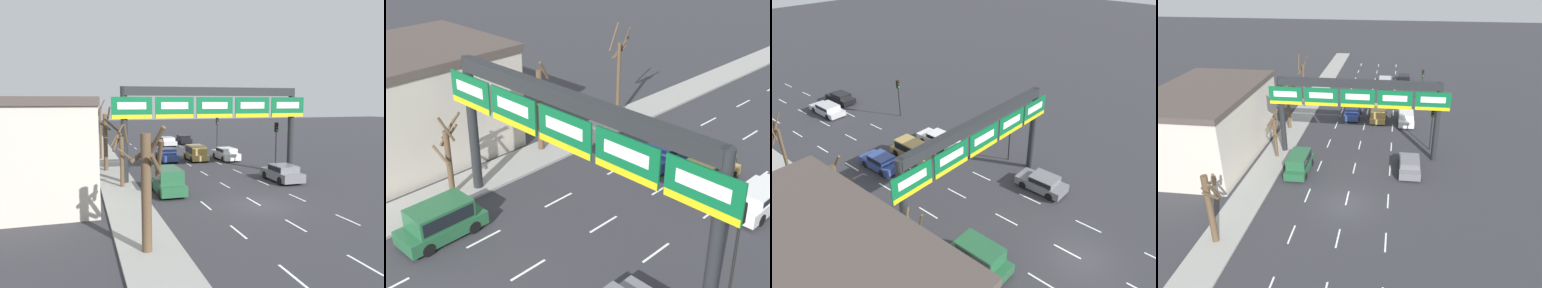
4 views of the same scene
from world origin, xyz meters
TOP-DOWN VIEW (x-y plane):
  - ground_plane at (0.00, 0.00)m, footprint 220.00×220.00m
  - sidewalk_left at (-8.00, 0.00)m, footprint 2.80×110.00m
  - lane_dashes at (-0.00, 13.50)m, footprint 6.72×67.00m
  - sign_gantry at (0.00, 8.61)m, footprint 16.80×0.70m
  - building_near at (-14.20, 7.09)m, footprint 8.98×14.52m
  - car_black at (4.72, 34.86)m, footprint 1.82×4.17m
  - suv_gold at (1.52, 18.25)m, footprint 1.87×3.92m
  - car_white at (4.86, 17.73)m, footprint 1.84×4.53m
  - car_blue at (-1.68, 18.75)m, footprint 1.80×4.04m
  - suv_green at (-4.88, 4.71)m, footprint 1.85×4.24m
  - car_grey at (5.05, 5.95)m, footprint 1.91×4.14m
  - car_silver at (1.72, 33.05)m, footprint 1.99×4.87m
  - traffic_light_near_gantry at (6.99, 26.10)m, footprint 0.30×0.35m
  - traffic_light_mid_block at (7.19, 10.81)m, footprint 0.30×0.35m
  - tree_bare_closest at (-8.11, -5.39)m, footprint 1.49×1.57m
  - tree_bare_second at (-8.42, 14.34)m, footprint 1.84×1.78m
  - tree_bare_third at (-7.83, 7.27)m, footprint 1.54×1.56m
  - tree_bare_furthest at (-8.54, 21.96)m, footprint 1.50×1.47m

SIDE VIEW (x-z plane):
  - ground_plane at x=0.00m, z-range 0.00..0.00m
  - lane_dashes at x=0.00m, z-range 0.00..0.01m
  - sidewalk_left at x=-8.00m, z-range 0.00..0.15m
  - car_silver at x=1.72m, z-range 0.06..1.32m
  - car_black at x=4.72m, z-range 0.05..1.36m
  - car_grey at x=5.05m, z-range 0.05..1.43m
  - car_white at x=4.86m, z-range 0.05..1.43m
  - car_blue at x=-1.68m, z-range 0.05..1.48m
  - suv_gold at x=1.52m, z-range 0.09..1.80m
  - suv_green at x=-4.88m, z-range 0.10..1.93m
  - tree_bare_third at x=-7.83m, z-range 0.16..4.88m
  - tree_bare_closest at x=-8.11m, z-range 0.32..5.72m
  - tree_bare_second at x=-8.42m, z-range 0.09..6.02m
  - traffic_light_near_gantry at x=6.99m, z-range 0.95..5.31m
  - traffic_light_mid_block at x=7.19m, z-range 0.98..5.51m
  - building_near at x=-14.20m, z-range 0.01..6.82m
  - tree_bare_furthest at x=-8.54m, z-range 0.15..6.92m
  - sign_gantry at x=0.00m, z-range 2.08..9.78m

